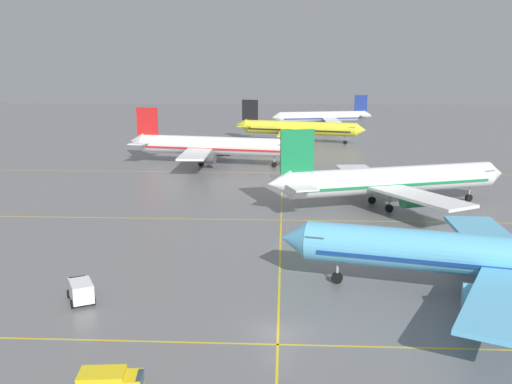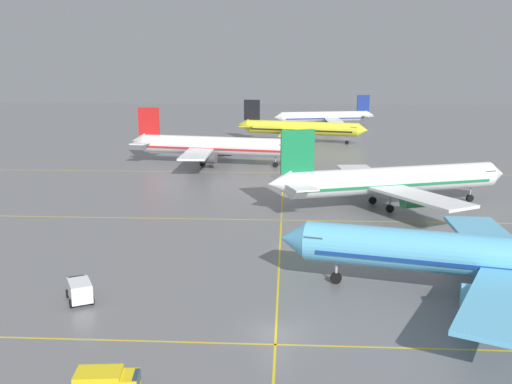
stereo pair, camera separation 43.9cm
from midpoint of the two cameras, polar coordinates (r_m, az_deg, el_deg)
ground_plane at (r=48.54m, az=2.27°, el=-13.99°), size 600.00×600.00×0.00m
airliner_front_gate at (r=57.54m, az=22.57°, el=-6.10°), size 39.50×33.62×12.41m
airliner_second_row at (r=90.93m, az=13.57°, el=1.14°), size 39.78×34.03×12.70m
airliner_third_row at (r=128.39m, az=-4.26°, el=4.66°), size 40.37×34.31×12.61m
airliner_far_left_stand at (r=167.52m, az=4.51°, el=6.41°), size 38.50×32.81×12.14m
airliner_far_right_stand at (r=209.01m, az=7.03°, el=7.50°), size 37.23×31.67×11.69m
taxiway_markings at (r=82.08m, az=2.71°, el=-2.83°), size 140.13×124.46×0.01m
service_truck_red_van at (r=56.52m, az=-17.11°, el=-9.32°), size 3.58×4.49×2.10m
service_truck_catering at (r=40.59m, az=-14.38°, el=-18.18°), size 4.29×2.52×2.10m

